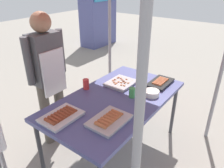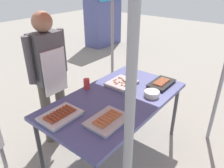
{
  "view_description": "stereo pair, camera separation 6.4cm",
  "coord_description": "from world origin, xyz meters",
  "views": [
    {
      "loc": [
        -1.63,
        -1.16,
        1.92
      ],
      "look_at": [
        0.0,
        0.05,
        0.9
      ],
      "focal_mm": 34.9,
      "sensor_mm": 36.0,
      "label": 1
    },
    {
      "loc": [
        -1.59,
        -1.21,
        1.92
      ],
      "look_at": [
        0.0,
        0.05,
        0.9
      ],
      "focal_mm": 34.9,
      "sensor_mm": 36.0,
      "label": 2
    }
  ],
  "objects": [
    {
      "name": "tray_grilled_sausages",
      "position": [
        -0.38,
        -0.2,
        0.77
      ],
      "size": [
        0.37,
        0.27,
        0.06
      ],
      "color": "#ADADB2",
      "rests_on": "stall_table"
    },
    {
      "name": "tray_meat_skewers",
      "position": [
        0.3,
        0.14,
        0.77
      ],
      "size": [
        0.34,
        0.29,
        0.04
      ],
      "color": "#ADADB2",
      "rests_on": "stall_table"
    },
    {
      "name": "tray_spring_rolls",
      "position": [
        -0.6,
        0.18,
        0.77
      ],
      "size": [
        0.36,
        0.26,
        0.05
      ],
      "color": "silver",
      "rests_on": "stall_table"
    },
    {
      "name": "vendor_woman",
      "position": [
        -0.24,
        0.78,
        0.94
      ],
      "size": [
        0.52,
        0.23,
        1.6
      ],
      "rotation": [
        0.0,
        0.0,
        3.14
      ],
      "color": "#595147",
      "rests_on": "ground"
    },
    {
      "name": "condiment_bowl",
      "position": [
        0.28,
        -0.28,
        0.78
      ],
      "size": [
        0.16,
        0.16,
        0.06
      ],
      "primitive_type": "cylinder",
      "color": "silver",
      "rests_on": "stall_table"
    },
    {
      "name": "neighbor_stall_left",
      "position": [
        3.41,
        3.09,
        0.92
      ],
      "size": [
        1.06,
        0.58,
        1.83
      ],
      "color": "#4C518C",
      "rests_on": "ground"
    },
    {
      "name": "stall_table",
      "position": [
        0.0,
        0.0,
        0.7
      ],
      "size": [
        1.6,
        0.9,
        0.75
      ],
      "color": "#4C518C",
      "rests_on": "ground"
    },
    {
      "name": "drink_cup_near_edge",
      "position": [
        0.12,
        -0.13,
        0.8
      ],
      "size": [
        0.07,
        0.07,
        0.11
      ],
      "primitive_type": "cylinder",
      "color": "#3F994C",
      "rests_on": "stall_table"
    },
    {
      "name": "drink_cup_by_wok",
      "position": [
        -0.03,
        0.39,
        0.81
      ],
      "size": [
        0.07,
        0.07,
        0.12
      ],
      "primitive_type": "cylinder",
      "color": "red",
      "rests_on": "stall_table"
    },
    {
      "name": "ground_plane",
      "position": [
        0.0,
        0.0,
        0.0
      ],
      "size": [
        18.0,
        18.0,
        0.0
      ],
      "primitive_type": "plane",
      "color": "gray"
    },
    {
      "name": "tray_pork_links",
      "position": [
        0.58,
        -0.23,
        0.77
      ],
      "size": [
        0.37,
        0.21,
        0.05
      ],
      "color": "black",
      "rests_on": "stall_table"
    }
  ]
}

